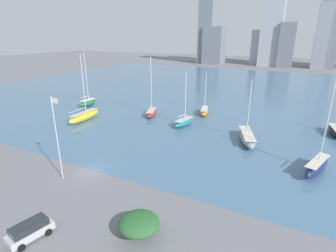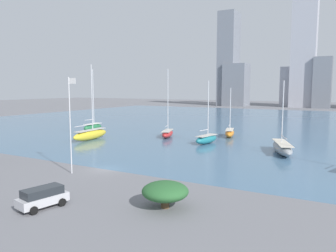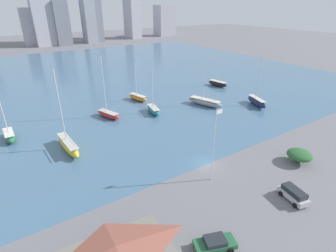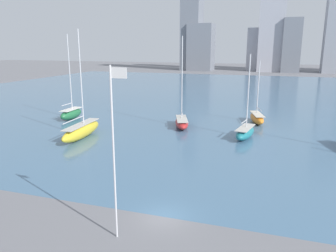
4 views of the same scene
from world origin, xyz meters
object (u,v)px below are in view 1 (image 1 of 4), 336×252
Objects in this scene: flag_pole at (57,136)px; sailboat_red at (151,112)px; sailboat_black at (336,131)px; sailboat_orange at (204,111)px; sailboat_teal at (184,122)px; sailboat_gray at (247,137)px; sailboat_green at (88,102)px; sailboat_navy at (317,166)px; parked_suv_silver at (30,230)px; sailboat_yellow at (84,116)px.

sailboat_red is at bearing 97.66° from flag_pole.
sailboat_red is 42.56m from sailboat_black.
flag_pole is at bearing -101.51° from sailboat_red.
sailboat_teal is at bearing -110.84° from sailboat_orange.
sailboat_teal is 11.14m from sailboat_orange.
sailboat_teal is 1.13× the size of sailboat_orange.
flag_pole is 1.01× the size of sailboat_gray.
flag_pole is 0.79× the size of sailboat_green.
sailboat_red is at bearing 177.16° from sailboat_navy.
flag_pole is 54.61m from sailboat_black.
sailboat_orange reaches higher than parked_suv_silver.
sailboat_green is 1.28× the size of sailboat_black.
flag_pole is 13.56m from parked_suv_silver.
sailboat_gray is 19.85m from sailboat_orange.
sailboat_navy is 2.97× the size of parked_suv_silver.
flag_pole is 0.78× the size of sailboat_yellow.
sailboat_navy is at bearing -12.60° from sailboat_teal.
sailboat_yellow reaches higher than sailboat_gray.
sailboat_green is 48.46m from sailboat_gray.
parked_suv_silver is at bearing -54.54° from sailboat_green.
sailboat_yellow reaches higher than sailboat_red.
sailboat_navy is at bearing -55.45° from sailboat_orange.
parked_suv_silver is at bearing -56.85° from flag_pole.
sailboat_black is at bearing -11.80° from sailboat_red.
sailboat_green is 1.42× the size of sailboat_orange.
sailboat_yellow is at bearing -152.86° from sailboat_teal.
sailboat_black is at bearing 69.49° from parked_suv_silver.
sailboat_orange is (12.13, 7.33, 0.02)m from sailboat_red.
sailboat_green is 3.32× the size of parked_suv_silver.
sailboat_navy is 1.14× the size of sailboat_gray.
sailboat_gray is 20.27m from sailboat_black.
sailboat_red reaches higher than sailboat_teal.
sailboat_gray is 0.77× the size of sailboat_yellow.
sailboat_orange is 51.30m from parked_suv_silver.
sailboat_black reaches higher than sailboat_orange.
sailboat_gray is 0.99× the size of sailboat_teal.
sailboat_teal is at bearing 14.10° from sailboat_yellow.
sailboat_red is at bearing -163.92° from sailboat_orange.
sailboat_red is at bearing 115.92° from parked_suv_silver.
sailboat_gray is at bearing 3.07° from sailboat_yellow.
flag_pole is at bearing -148.92° from sailboat_gray.
sailboat_orange is at bearing 100.59° from parked_suv_silver.
sailboat_red reaches higher than sailboat_orange.
parked_suv_silver is (-30.95, -49.42, 0.08)m from sailboat_black.
sailboat_green is 54.95m from parked_suv_silver.
sailboat_black is 2.58× the size of parked_suv_silver.
flag_pole is 0.82× the size of sailboat_red.
sailboat_green is 1.12× the size of sailboat_navy.
sailboat_teal reaches higher than sailboat_orange.
sailboat_green is at bearing -176.65° from sailboat_teal.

